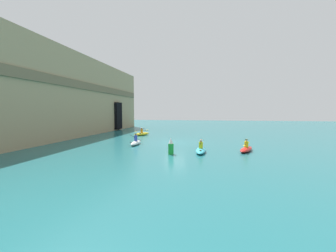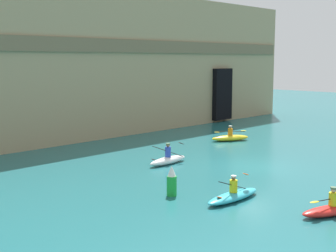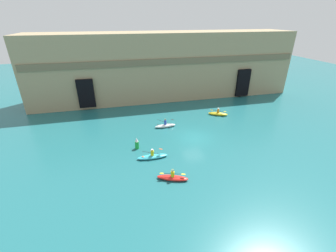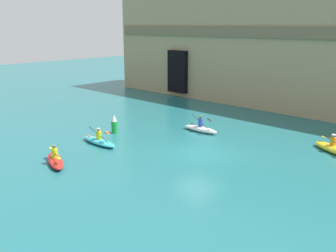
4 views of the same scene
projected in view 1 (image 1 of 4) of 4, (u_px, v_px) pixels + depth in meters
ground_plane at (175, 142)px, 25.41m from camera, size 120.00×120.00×0.00m
cliff_bluff at (46, 95)px, 28.65m from camera, size 45.61×8.17×11.20m
kayak_cyan at (201, 150)px, 19.14m from camera, size 3.23×0.85×1.09m
kayak_red at (246, 149)px, 19.54m from camera, size 2.95×1.76×1.11m
kayak_yellow at (142, 134)px, 32.29m from camera, size 2.94×2.07×1.13m
kayak_white at (136, 142)px, 23.38m from camera, size 2.87×0.77×1.21m
marker_buoy at (171, 147)px, 18.25m from camera, size 0.44×0.44×1.35m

